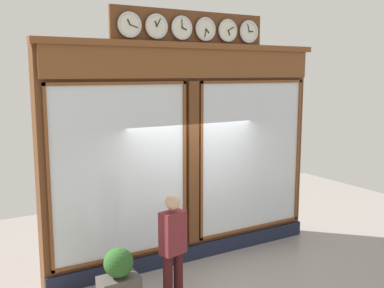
# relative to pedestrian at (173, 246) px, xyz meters

# --- Properties ---
(shop_facade) EXTENTS (5.35, 0.42, 4.42)m
(shop_facade) POSITION_rel_pedestrian_xyz_m (-1.09, -1.42, 1.06)
(shop_facade) COLOR #5B3319
(shop_facade) RESTS_ON ground_plane
(pedestrian) EXTENTS (0.40, 0.29, 1.69)m
(pedestrian) POSITION_rel_pedestrian_xyz_m (0.00, 0.00, 0.00)
(pedestrian) COLOR #3A1316
(pedestrian) RESTS_ON ground_plane
(planter_shrub) EXTENTS (0.42, 0.42, 0.42)m
(planter_shrub) POSITION_rel_pedestrian_xyz_m (0.75, -0.20, -0.16)
(planter_shrub) COLOR #285623
(planter_shrub) RESTS_ON planter_box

